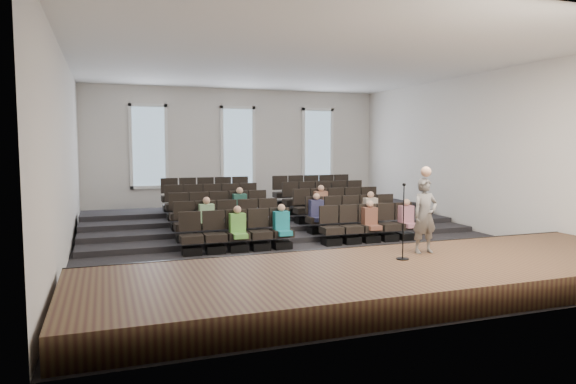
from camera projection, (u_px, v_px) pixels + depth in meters
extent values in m
plane|color=black|center=(299.00, 243.00, 14.48)|extent=(14.00, 14.00, 0.00)
cube|color=white|center=(300.00, 62.00, 14.02)|extent=(12.00, 14.00, 0.02)
cube|color=silver|center=(238.00, 151.00, 20.83)|extent=(12.00, 0.04, 5.00)
cube|color=silver|center=(467.00, 161.00, 7.67)|extent=(12.00, 0.04, 5.00)
cube|color=silver|center=(64.00, 155.00, 12.23)|extent=(0.04, 14.00, 5.00)
cube|color=silver|center=(476.00, 153.00, 16.27)|extent=(0.04, 14.00, 5.00)
cube|color=#513D22|center=(396.00, 278.00, 9.67)|extent=(11.80, 3.60, 0.50)
cube|color=black|center=(353.00, 258.00, 11.33)|extent=(11.80, 0.06, 0.52)
cube|color=black|center=(274.00, 228.00, 16.65)|extent=(11.80, 4.80, 0.15)
cube|color=black|center=(269.00, 223.00, 17.13)|extent=(11.80, 3.75, 0.30)
cube|color=black|center=(264.00, 219.00, 17.62)|extent=(11.80, 2.70, 0.45)
cube|color=black|center=(260.00, 215.00, 18.10)|extent=(11.80, 1.65, 0.60)
cube|color=black|center=(191.00, 251.00, 12.85)|extent=(0.47, 0.43, 0.20)
cube|color=black|center=(191.00, 239.00, 12.83)|extent=(0.55, 0.50, 0.19)
cube|color=black|center=(190.00, 221.00, 12.99)|extent=(0.55, 0.08, 0.50)
cube|color=black|center=(215.00, 249.00, 13.06)|extent=(0.47, 0.43, 0.20)
cube|color=black|center=(215.00, 237.00, 13.03)|extent=(0.55, 0.50, 0.19)
cube|color=black|center=(213.00, 220.00, 13.19)|extent=(0.55, 0.08, 0.50)
cube|color=black|center=(238.00, 248.00, 13.26)|extent=(0.47, 0.43, 0.20)
cube|color=black|center=(238.00, 236.00, 13.23)|extent=(0.55, 0.50, 0.19)
cube|color=black|center=(236.00, 219.00, 13.39)|extent=(0.55, 0.08, 0.50)
cube|color=black|center=(260.00, 246.00, 13.46)|extent=(0.47, 0.43, 0.20)
cube|color=black|center=(260.00, 235.00, 13.43)|extent=(0.55, 0.50, 0.19)
cube|color=black|center=(258.00, 218.00, 13.59)|extent=(0.55, 0.08, 0.50)
cube|color=black|center=(282.00, 245.00, 13.66)|extent=(0.47, 0.43, 0.20)
cube|color=black|center=(282.00, 233.00, 13.63)|extent=(0.55, 0.50, 0.19)
cube|color=black|center=(279.00, 217.00, 13.79)|extent=(0.55, 0.08, 0.50)
cube|color=black|center=(331.00, 241.00, 14.15)|extent=(0.47, 0.43, 0.20)
cube|color=black|center=(332.00, 230.00, 14.12)|extent=(0.55, 0.50, 0.19)
cube|color=black|center=(328.00, 214.00, 14.28)|extent=(0.55, 0.08, 0.50)
cube|color=black|center=(351.00, 240.00, 14.35)|extent=(0.47, 0.43, 0.20)
cube|color=black|center=(351.00, 229.00, 14.32)|extent=(0.55, 0.50, 0.19)
cube|color=black|center=(348.00, 214.00, 14.48)|extent=(0.55, 0.08, 0.50)
cube|color=black|center=(370.00, 239.00, 14.55)|extent=(0.47, 0.43, 0.20)
cube|color=black|center=(370.00, 228.00, 14.52)|extent=(0.55, 0.50, 0.19)
cube|color=black|center=(367.00, 213.00, 14.68)|extent=(0.55, 0.08, 0.50)
cube|color=black|center=(388.00, 237.00, 14.75)|extent=(0.47, 0.43, 0.20)
cube|color=black|center=(389.00, 227.00, 14.72)|extent=(0.55, 0.50, 0.19)
cube|color=black|center=(385.00, 212.00, 14.88)|extent=(0.55, 0.08, 0.50)
cube|color=black|center=(406.00, 236.00, 14.95)|extent=(0.47, 0.43, 0.20)
cube|color=black|center=(407.00, 226.00, 14.93)|extent=(0.55, 0.50, 0.19)
cube|color=black|center=(403.00, 211.00, 15.09)|extent=(0.55, 0.08, 0.50)
cube|color=black|center=(185.00, 238.00, 13.82)|extent=(0.47, 0.43, 0.20)
cube|color=black|center=(185.00, 227.00, 13.80)|extent=(0.55, 0.50, 0.19)
cube|color=black|center=(183.00, 211.00, 13.96)|extent=(0.55, 0.08, 0.50)
cube|color=black|center=(207.00, 237.00, 14.03)|extent=(0.47, 0.43, 0.20)
cube|color=black|center=(207.00, 225.00, 14.00)|extent=(0.55, 0.50, 0.19)
cube|color=black|center=(205.00, 210.00, 14.16)|extent=(0.55, 0.08, 0.50)
cube|color=black|center=(229.00, 235.00, 14.23)|extent=(0.47, 0.43, 0.20)
cube|color=black|center=(229.00, 224.00, 14.20)|extent=(0.55, 0.50, 0.19)
cube|color=black|center=(227.00, 209.00, 14.36)|extent=(0.55, 0.08, 0.50)
cube|color=black|center=(250.00, 234.00, 14.43)|extent=(0.47, 0.43, 0.20)
cube|color=black|center=(249.00, 223.00, 14.40)|extent=(0.55, 0.50, 0.19)
cube|color=black|center=(247.00, 208.00, 14.56)|extent=(0.55, 0.08, 0.50)
cube|color=black|center=(270.00, 233.00, 14.63)|extent=(0.47, 0.43, 0.20)
cube|color=black|center=(270.00, 222.00, 14.60)|extent=(0.55, 0.50, 0.19)
cube|color=black|center=(268.00, 207.00, 14.76)|extent=(0.55, 0.08, 0.50)
cube|color=black|center=(317.00, 230.00, 15.12)|extent=(0.47, 0.43, 0.20)
cube|color=black|center=(317.00, 220.00, 15.09)|extent=(0.55, 0.50, 0.19)
cube|color=black|center=(314.00, 205.00, 15.25)|extent=(0.55, 0.08, 0.50)
cube|color=black|center=(335.00, 229.00, 15.32)|extent=(0.47, 0.43, 0.20)
cube|color=black|center=(335.00, 219.00, 15.29)|extent=(0.55, 0.50, 0.19)
cube|color=black|center=(332.00, 204.00, 15.45)|extent=(0.55, 0.08, 0.50)
cube|color=black|center=(353.00, 228.00, 15.52)|extent=(0.47, 0.43, 0.20)
cube|color=black|center=(353.00, 218.00, 15.49)|extent=(0.55, 0.50, 0.19)
cube|color=black|center=(350.00, 203.00, 15.65)|extent=(0.55, 0.08, 0.50)
cube|color=black|center=(371.00, 227.00, 15.72)|extent=(0.47, 0.43, 0.20)
cube|color=black|center=(371.00, 217.00, 15.70)|extent=(0.55, 0.50, 0.19)
cube|color=black|center=(368.00, 203.00, 15.86)|extent=(0.55, 0.08, 0.50)
cube|color=black|center=(388.00, 226.00, 15.92)|extent=(0.47, 0.43, 0.20)
cube|color=black|center=(388.00, 216.00, 15.90)|extent=(0.55, 0.50, 0.19)
cube|color=black|center=(385.00, 202.00, 16.06)|extent=(0.55, 0.08, 0.50)
cube|color=black|center=(180.00, 227.00, 14.80)|extent=(0.47, 0.42, 0.20)
cube|color=black|center=(179.00, 216.00, 14.77)|extent=(0.55, 0.50, 0.19)
cube|color=black|center=(178.00, 201.00, 14.93)|extent=(0.55, 0.08, 0.50)
cube|color=black|center=(200.00, 226.00, 15.00)|extent=(0.47, 0.42, 0.20)
cube|color=black|center=(200.00, 215.00, 14.97)|extent=(0.55, 0.50, 0.19)
cube|color=black|center=(199.00, 200.00, 15.13)|extent=(0.55, 0.08, 0.50)
cube|color=black|center=(221.00, 225.00, 15.20)|extent=(0.47, 0.42, 0.20)
cube|color=black|center=(220.00, 214.00, 15.17)|extent=(0.55, 0.50, 0.19)
cube|color=black|center=(219.00, 200.00, 15.33)|extent=(0.55, 0.08, 0.50)
cube|color=black|center=(240.00, 223.00, 15.40)|extent=(0.47, 0.42, 0.20)
cube|color=black|center=(240.00, 213.00, 15.37)|extent=(0.55, 0.50, 0.19)
cube|color=black|center=(238.00, 199.00, 15.53)|extent=(0.55, 0.08, 0.50)
cube|color=black|center=(259.00, 222.00, 15.60)|extent=(0.47, 0.42, 0.20)
cube|color=black|center=(259.00, 212.00, 15.57)|extent=(0.55, 0.50, 0.19)
cube|color=black|center=(257.00, 198.00, 15.73)|extent=(0.55, 0.08, 0.50)
cube|color=black|center=(304.00, 220.00, 16.09)|extent=(0.47, 0.42, 0.20)
cube|color=black|center=(304.00, 210.00, 16.06)|extent=(0.55, 0.50, 0.19)
cube|color=black|center=(301.00, 197.00, 16.22)|extent=(0.55, 0.08, 0.50)
cube|color=black|center=(321.00, 219.00, 16.29)|extent=(0.47, 0.42, 0.20)
cube|color=black|center=(321.00, 210.00, 16.26)|extent=(0.55, 0.50, 0.19)
cube|color=black|center=(319.00, 196.00, 16.42)|extent=(0.55, 0.08, 0.50)
cube|color=black|center=(338.00, 218.00, 16.49)|extent=(0.47, 0.42, 0.20)
cube|color=black|center=(338.00, 209.00, 16.46)|extent=(0.55, 0.50, 0.19)
cube|color=black|center=(336.00, 195.00, 16.62)|extent=(0.55, 0.08, 0.50)
cube|color=black|center=(355.00, 217.00, 16.69)|extent=(0.47, 0.42, 0.20)
cube|color=black|center=(355.00, 208.00, 16.67)|extent=(0.55, 0.50, 0.19)
cube|color=black|center=(352.00, 195.00, 16.83)|extent=(0.55, 0.08, 0.50)
cube|color=black|center=(371.00, 217.00, 16.90)|extent=(0.47, 0.42, 0.20)
cube|color=black|center=(371.00, 207.00, 16.87)|extent=(0.55, 0.50, 0.19)
cube|color=black|center=(369.00, 194.00, 17.03)|extent=(0.55, 0.08, 0.50)
cube|color=black|center=(175.00, 217.00, 15.77)|extent=(0.47, 0.42, 0.20)
cube|color=black|center=(175.00, 207.00, 15.74)|extent=(0.55, 0.50, 0.19)
cube|color=black|center=(173.00, 193.00, 15.90)|extent=(0.55, 0.08, 0.50)
cube|color=black|center=(194.00, 216.00, 15.97)|extent=(0.47, 0.42, 0.20)
cube|color=black|center=(194.00, 206.00, 15.94)|extent=(0.55, 0.50, 0.19)
cube|color=black|center=(193.00, 192.00, 16.10)|extent=(0.55, 0.08, 0.50)
cube|color=black|center=(213.00, 215.00, 16.17)|extent=(0.47, 0.42, 0.20)
cube|color=black|center=(213.00, 205.00, 16.14)|extent=(0.55, 0.50, 0.19)
cube|color=black|center=(212.00, 192.00, 16.30)|extent=(0.55, 0.08, 0.50)
cube|color=black|center=(232.00, 214.00, 16.37)|extent=(0.47, 0.42, 0.20)
cube|color=black|center=(232.00, 205.00, 16.34)|extent=(0.55, 0.50, 0.19)
cube|color=black|center=(230.00, 191.00, 16.50)|extent=(0.55, 0.08, 0.50)
cube|color=black|center=(250.00, 213.00, 16.57)|extent=(0.47, 0.42, 0.20)
cube|color=black|center=(250.00, 204.00, 16.54)|extent=(0.55, 0.50, 0.19)
cube|color=black|center=(248.00, 191.00, 16.70)|extent=(0.55, 0.08, 0.50)
cube|color=black|center=(292.00, 211.00, 17.06)|extent=(0.47, 0.42, 0.20)
cube|color=black|center=(292.00, 202.00, 17.03)|extent=(0.55, 0.50, 0.19)
cube|color=black|center=(290.00, 189.00, 17.19)|extent=(0.55, 0.08, 0.50)
cube|color=black|center=(309.00, 211.00, 17.26)|extent=(0.47, 0.42, 0.20)
cube|color=black|center=(309.00, 201.00, 17.23)|extent=(0.55, 0.50, 0.19)
cube|color=black|center=(307.00, 189.00, 17.39)|extent=(0.55, 0.08, 0.50)
cube|color=black|center=(325.00, 210.00, 17.46)|extent=(0.47, 0.42, 0.20)
cube|color=black|center=(325.00, 201.00, 17.44)|extent=(0.55, 0.50, 0.19)
cube|color=black|center=(323.00, 188.00, 17.60)|extent=(0.55, 0.08, 0.50)
cube|color=black|center=(341.00, 209.00, 17.66)|extent=(0.47, 0.42, 0.20)
cube|color=black|center=(341.00, 200.00, 17.64)|extent=(0.55, 0.50, 0.19)
cube|color=black|center=(339.00, 188.00, 17.80)|extent=(0.55, 0.08, 0.50)
cube|color=black|center=(357.00, 208.00, 17.87)|extent=(0.47, 0.42, 0.20)
cube|color=black|center=(357.00, 200.00, 17.84)|extent=(0.55, 0.50, 0.19)
cube|color=black|center=(354.00, 187.00, 18.00)|extent=(0.55, 0.08, 0.50)
cube|color=black|center=(170.00, 208.00, 16.74)|extent=(0.47, 0.42, 0.20)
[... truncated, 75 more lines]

